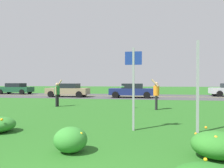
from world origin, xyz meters
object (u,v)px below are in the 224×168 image
Objects in this scene: person_catcher_orange_shirt at (156,93)px; sign_post_by_roadside at (198,87)px; frisbee_pale_blue at (122,87)px; person_thrower_green_shirt at (57,92)px; sign_post_near_path at (133,81)px; car_tan_center_right at (68,90)px; car_navy_center_left at (132,90)px; car_dark_green_rightmost at (15,88)px.

sign_post_by_roadside is at bearing -78.96° from person_catcher_orange_shirt.
person_thrower_green_shirt is at bearing 173.41° from frisbee_pale_blue.
person_catcher_orange_shirt is 2.02m from frisbee_pale_blue.
sign_post_near_path is 2.04m from sign_post_by_roadside.
sign_post_by_roadside is at bearing -55.15° from car_tan_center_right.
sign_post_near_path is 14.44m from car_navy_center_left.
car_navy_center_left is 6.89m from car_tan_center_right.
car_navy_center_left reaches higher than frisbee_pale_blue.
frisbee_pale_blue is (-3.03, 5.35, -0.13)m from sign_post_by_roadside.
person_thrower_green_shirt is (-5.37, 5.87, -0.73)m from sign_post_near_path.
sign_post_by_roadside reaches higher than car_navy_center_left.
car_navy_center_left is (4.30, 8.50, -0.20)m from person_thrower_green_shirt.
sign_post_near_path is 0.94× the size of sign_post_by_roadside.
person_catcher_orange_shirt reaches higher than car_dark_green_rightmost.
person_catcher_orange_shirt is 21.96m from car_dark_green_rightmost.
person_thrower_green_shirt is at bearing 132.44° from sign_post_near_path.
person_thrower_green_shirt is at bearing -73.01° from car_tan_center_right.
sign_post_by_roadside reaches higher than car_dark_green_rightmost.
car_navy_center_left is at bearing 90.47° from frisbee_pale_blue.
person_catcher_orange_shirt is 7.01× the size of frisbee_pale_blue.
person_thrower_green_shirt reaches higher than car_tan_center_right.
person_catcher_orange_shirt is (0.99, 5.36, -0.70)m from sign_post_near_path.
sign_post_by_roadside is (2.03, 0.01, -0.20)m from sign_post_near_path.
car_dark_green_rightmost is at bearing 157.04° from car_tan_center_right.
frisbee_pale_blue is at bearing 119.51° from sign_post_by_roadside.
person_thrower_green_shirt is at bearing 175.41° from person_catcher_orange_shirt.
person_thrower_green_shirt is 0.99× the size of person_catcher_orange_shirt.
sign_post_by_roadside is 9.45m from person_thrower_green_shirt.
car_dark_green_rightmost is at bearing 144.40° from person_catcher_orange_shirt.
car_tan_center_right is (-8.95, 9.01, -0.23)m from person_catcher_orange_shirt.
car_dark_green_rightmost is (-16.86, 18.14, -0.92)m from sign_post_near_path.
car_dark_green_rightmost is (-11.50, 12.27, -0.20)m from person_thrower_green_shirt.
sign_post_near_path is at bearing -79.47° from frisbee_pale_blue.
sign_post_near_path is at bearing -100.46° from person_catcher_orange_shirt.
person_thrower_green_shirt reaches higher than car_navy_center_left.
sign_post_near_path is 0.61× the size of car_tan_center_right.
sign_post_near_path is 1.55× the size of person_thrower_green_shirt.
car_tan_center_right is at bearing 124.85° from sign_post_by_roadside.
frisbee_pale_blue is 11.40m from car_tan_center_right.
car_tan_center_right is 9.67m from car_dark_green_rightmost.
person_thrower_green_shirt is (-7.40, 5.86, -0.53)m from sign_post_by_roadside.
car_navy_center_left is (-2.06, 9.01, -0.23)m from person_catcher_orange_shirt.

